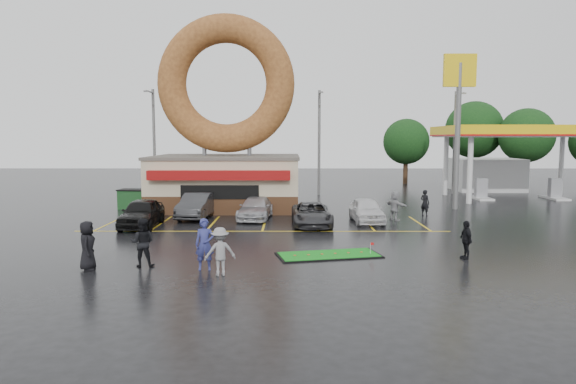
{
  "coord_description": "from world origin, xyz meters",
  "views": [
    {
      "loc": [
        1.46,
        -23.46,
        4.94
      ],
      "look_at": [
        1.37,
        2.48,
        2.2
      ],
      "focal_mm": 32.0,
      "sensor_mm": 36.0,
      "label": 1
    }
  ],
  "objects_px": {
    "car_black": "(142,213)",
    "person_blue": "(205,244)",
    "car_grey": "(312,214)",
    "putting_green": "(329,255)",
    "streetlight_left": "(154,140)",
    "streetlight_mid": "(319,140)",
    "dumpster": "(133,200)",
    "car_white": "(366,210)",
    "person_cameraman": "(466,240)",
    "donut_shop": "(227,145)",
    "car_dgrey": "(197,206)",
    "car_silver": "(256,208)",
    "gas_station": "(504,152)",
    "shell_sign": "(459,102)",
    "streetlight_right": "(455,140)"
  },
  "relations": [
    {
      "from": "streetlight_mid",
      "to": "putting_green",
      "type": "xyz_separation_m",
      "value": [
        -0.89,
        -23.17,
        -4.75
      ]
    },
    {
      "from": "gas_station",
      "to": "car_grey",
      "type": "xyz_separation_m",
      "value": [
        -17.3,
        -15.72,
        -3.05
      ]
    },
    {
      "from": "car_dgrey",
      "to": "putting_green",
      "type": "height_order",
      "value": "car_dgrey"
    },
    {
      "from": "gas_station",
      "to": "streetlight_mid",
      "type": "bearing_deg",
      "value": -179.92
    },
    {
      "from": "car_white",
      "to": "putting_green",
      "type": "xyz_separation_m",
      "value": [
        -2.87,
        -8.66,
        -0.68
      ]
    },
    {
      "from": "car_grey",
      "to": "dumpster",
      "type": "distance_m",
      "value": 13.98
    },
    {
      "from": "streetlight_right",
      "to": "car_silver",
      "type": "distance_m",
      "value": 22.29
    },
    {
      "from": "shell_sign",
      "to": "streetlight_left",
      "type": "bearing_deg",
      "value": 161.01
    },
    {
      "from": "car_black",
      "to": "dumpster",
      "type": "height_order",
      "value": "car_black"
    },
    {
      "from": "car_black",
      "to": "car_grey",
      "type": "relative_size",
      "value": 0.99
    },
    {
      "from": "streetlight_left",
      "to": "streetlight_mid",
      "type": "distance_m",
      "value": 14.04
    },
    {
      "from": "gas_station",
      "to": "streetlight_right",
      "type": "relative_size",
      "value": 1.52
    },
    {
      "from": "person_blue",
      "to": "dumpster",
      "type": "relative_size",
      "value": 1.08
    },
    {
      "from": "car_grey",
      "to": "car_white",
      "type": "xyz_separation_m",
      "value": [
        3.28,
        1.18,
        0.07
      ]
    },
    {
      "from": "gas_station",
      "to": "streetlight_right",
      "type": "bearing_deg",
      "value": 166.25
    },
    {
      "from": "streetlight_right",
      "to": "person_blue",
      "type": "xyz_separation_m",
      "value": [
        -17.73,
        -26.5,
        -3.81
      ]
    },
    {
      "from": "shell_sign",
      "to": "dumpster",
      "type": "distance_m",
      "value": 23.47
    },
    {
      "from": "dumpster",
      "to": "putting_green",
      "type": "relative_size",
      "value": 0.39
    },
    {
      "from": "streetlight_left",
      "to": "person_cameraman",
      "type": "height_order",
      "value": "streetlight_left"
    },
    {
      "from": "gas_station",
      "to": "car_dgrey",
      "type": "height_order",
      "value": "gas_station"
    },
    {
      "from": "car_white",
      "to": "person_cameraman",
      "type": "distance_m",
      "value": 9.56
    },
    {
      "from": "dumpster",
      "to": "car_silver",
      "type": "bearing_deg",
      "value": -18.01
    },
    {
      "from": "person_cameraman",
      "to": "car_grey",
      "type": "bearing_deg",
      "value": -149.62
    },
    {
      "from": "person_cameraman",
      "to": "car_black",
      "type": "bearing_deg",
      "value": -122.47
    },
    {
      "from": "streetlight_mid",
      "to": "car_grey",
      "type": "distance_m",
      "value": 16.28
    },
    {
      "from": "car_black",
      "to": "person_cameraman",
      "type": "relative_size",
      "value": 2.92
    },
    {
      "from": "car_silver",
      "to": "dumpster",
      "type": "height_order",
      "value": "car_silver"
    },
    {
      "from": "shell_sign",
      "to": "person_blue",
      "type": "relative_size",
      "value": 5.44
    },
    {
      "from": "streetlight_mid",
      "to": "car_white",
      "type": "height_order",
      "value": "streetlight_mid"
    },
    {
      "from": "shell_sign",
      "to": "car_white",
      "type": "height_order",
      "value": "shell_sign"
    },
    {
      "from": "gas_station",
      "to": "car_white",
      "type": "bearing_deg",
      "value": -133.97
    },
    {
      "from": "shell_sign",
      "to": "car_grey",
      "type": "bearing_deg",
      "value": -146.65
    },
    {
      "from": "person_cameraman",
      "to": "donut_shop",
      "type": "bearing_deg",
      "value": -149.86
    },
    {
      "from": "person_blue",
      "to": "donut_shop",
      "type": "bearing_deg",
      "value": 86.78
    },
    {
      "from": "car_grey",
      "to": "putting_green",
      "type": "distance_m",
      "value": 7.51
    },
    {
      "from": "dumpster",
      "to": "streetlight_mid",
      "type": "bearing_deg",
      "value": 41.71
    },
    {
      "from": "donut_shop",
      "to": "streetlight_mid",
      "type": "xyz_separation_m",
      "value": [
        7.0,
        7.95,
        0.32
      ]
    },
    {
      "from": "car_dgrey",
      "to": "car_silver",
      "type": "height_order",
      "value": "car_dgrey"
    },
    {
      "from": "car_silver",
      "to": "person_blue",
      "type": "distance_m",
      "value": 12.29
    },
    {
      "from": "car_dgrey",
      "to": "person_blue",
      "type": "xyz_separation_m",
      "value": [
        2.55,
        -12.58,
        0.2
      ]
    },
    {
      "from": "shell_sign",
      "to": "streetlight_mid",
      "type": "xyz_separation_m",
      "value": [
        -9.0,
        8.92,
        -2.6
      ]
    },
    {
      "from": "dumpster",
      "to": "car_grey",
      "type": "bearing_deg",
      "value": -20.87
    },
    {
      "from": "dumpster",
      "to": "putting_green",
      "type": "bearing_deg",
      "value": -40.23
    },
    {
      "from": "car_silver",
      "to": "putting_green",
      "type": "xyz_separation_m",
      "value": [
        3.73,
        -9.91,
        -0.62
      ]
    },
    {
      "from": "car_grey",
      "to": "person_cameraman",
      "type": "height_order",
      "value": "person_cameraman"
    },
    {
      "from": "car_black",
      "to": "person_blue",
      "type": "height_order",
      "value": "person_blue"
    },
    {
      "from": "shell_sign",
      "to": "dumpster",
      "type": "xyz_separation_m",
      "value": [
        -22.49,
        0.06,
        -6.73
      ]
    },
    {
      "from": "streetlight_left",
      "to": "dumpster",
      "type": "relative_size",
      "value": 5.0
    },
    {
      "from": "gas_station",
      "to": "donut_shop",
      "type": "bearing_deg",
      "value": -160.89
    },
    {
      "from": "car_silver",
      "to": "streetlight_left",
      "type": "bearing_deg",
      "value": 132.62
    }
  ]
}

